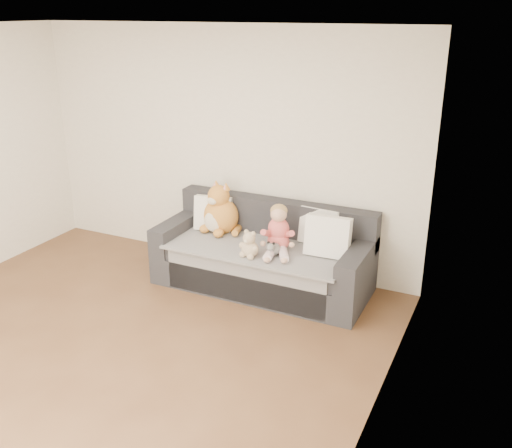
{
  "coord_description": "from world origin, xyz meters",
  "views": [
    {
      "loc": [
        2.94,
        -2.85,
        2.74
      ],
      "look_at": [
        0.71,
        1.87,
        0.75
      ],
      "focal_mm": 40.0,
      "sensor_mm": 36.0,
      "label": 1
    }
  ],
  "objects": [
    {
      "name": "cushion_right_back",
      "position": [
        1.22,
        2.3,
        0.66
      ],
      "size": [
        0.43,
        0.22,
        0.39
      ],
      "rotation": [
        0.0,
        0.0,
        -0.1
      ],
      "color": "white",
      "rests_on": "sofa"
    },
    {
      "name": "sippy_cup",
      "position": [
        0.65,
        1.87,
        0.53
      ],
      "size": [
        0.09,
        0.07,
        0.1
      ],
      "rotation": [
        0.0,
        0.0,
        -0.26
      ],
      "color": "#5B3BA1",
      "rests_on": "sofa"
    },
    {
      "name": "toddler",
      "position": [
        0.91,
        1.95,
        0.67
      ],
      "size": [
        0.34,
        0.49,
        0.48
      ],
      "rotation": [
        0.0,
        0.0,
        0.33
      ],
      "color": "#EF6D54",
      "rests_on": "sofa"
    },
    {
      "name": "cushion_left",
      "position": [
        0.05,
        2.19,
        0.66
      ],
      "size": [
        0.44,
        0.27,
        0.39
      ],
      "rotation": [
        0.0,
        0.0,
        0.22
      ],
      "color": "white",
      "rests_on": "sofa"
    },
    {
      "name": "teddy_bear",
      "position": [
        0.72,
        1.69,
        0.58
      ],
      "size": [
        0.22,
        0.17,
        0.28
      ],
      "rotation": [
        0.0,
        0.0,
        -0.21
      ],
      "color": "tan",
      "rests_on": "sofa"
    },
    {
      "name": "room_shell",
      "position": [
        0.0,
        0.42,
        1.3
      ],
      "size": [
        5.0,
        5.0,
        5.0
      ],
      "color": "brown",
      "rests_on": "ground"
    },
    {
      "name": "sofa",
      "position": [
        0.71,
        2.06,
        0.31
      ],
      "size": [
        2.2,
        0.94,
        0.85
      ],
      "color": "#27272C",
      "rests_on": "ground"
    },
    {
      "name": "plush_cow",
      "position": [
        0.91,
        1.82,
        0.54
      ],
      "size": [
        0.13,
        0.21,
        0.17
      ],
      "rotation": [
        0.0,
        0.0,
        0.02
      ],
      "color": "white",
      "rests_on": "sofa"
    },
    {
      "name": "plush_cat",
      "position": [
        0.14,
        2.16,
        0.69
      ],
      "size": [
        0.45,
        0.4,
        0.59
      ],
      "rotation": [
        0.0,
        0.0,
        -0.25
      ],
      "color": "#C5772B",
      "rests_on": "sofa"
    },
    {
      "name": "cushion_right_front",
      "position": [
        1.39,
        2.05,
        0.67
      ],
      "size": [
        0.44,
        0.21,
        0.41
      ],
      "rotation": [
        0.0,
        0.0,
        0.03
      ],
      "color": "white",
      "rests_on": "sofa"
    }
  ]
}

